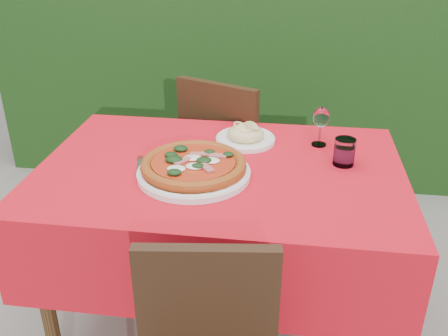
# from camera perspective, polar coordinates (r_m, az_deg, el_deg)

# --- Properties ---
(ground) EXTENTS (60.00, 60.00, 0.00)m
(ground) POSITION_cam_1_polar(r_m,az_deg,el_deg) (2.17, -0.36, -17.79)
(ground) COLOR slate
(ground) RESTS_ON ground
(hedge) EXTENTS (3.20, 0.55, 1.78)m
(hedge) POSITION_cam_1_polar(r_m,az_deg,el_deg) (3.15, 3.85, 15.56)
(hedge) COLOR black
(hedge) RESTS_ON ground
(dining_table) EXTENTS (1.26, 0.86, 0.75)m
(dining_table) POSITION_cam_1_polar(r_m,az_deg,el_deg) (1.80, -0.41, -4.12)
(dining_table) COLOR #4C3418
(dining_table) RESTS_ON ground
(chair_far) EXTENTS (0.53, 0.53, 0.89)m
(chair_far) POSITION_cam_1_polar(r_m,az_deg,el_deg) (2.38, 0.48, 1.50)
(chair_far) COLOR black
(chair_far) RESTS_ON ground
(pizza_plate) EXTENTS (0.41, 0.41, 0.07)m
(pizza_plate) POSITION_cam_1_polar(r_m,az_deg,el_deg) (1.65, -3.49, 0.07)
(pizza_plate) COLOR white
(pizza_plate) RESTS_ON dining_table
(pasta_plate) EXTENTS (0.23, 0.23, 0.07)m
(pasta_plate) POSITION_cam_1_polar(r_m,az_deg,el_deg) (1.92, 2.48, 3.68)
(pasta_plate) COLOR white
(pasta_plate) RESTS_ON dining_table
(water_glass) EXTENTS (0.07, 0.07, 0.10)m
(water_glass) POSITION_cam_1_polar(r_m,az_deg,el_deg) (1.78, 13.58, 1.66)
(water_glass) COLOR silver
(water_glass) RESTS_ON dining_table
(wine_glass) EXTENTS (0.06, 0.06, 0.15)m
(wine_glass) POSITION_cam_1_polar(r_m,az_deg,el_deg) (1.89, 11.04, 5.54)
(wine_glass) COLOR silver
(wine_glass) RESTS_ON dining_table
(fork) EXTENTS (0.06, 0.17, 0.00)m
(fork) POSITION_cam_1_polar(r_m,az_deg,el_deg) (1.74, -9.71, 0.06)
(fork) COLOR silver
(fork) RESTS_ON dining_table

